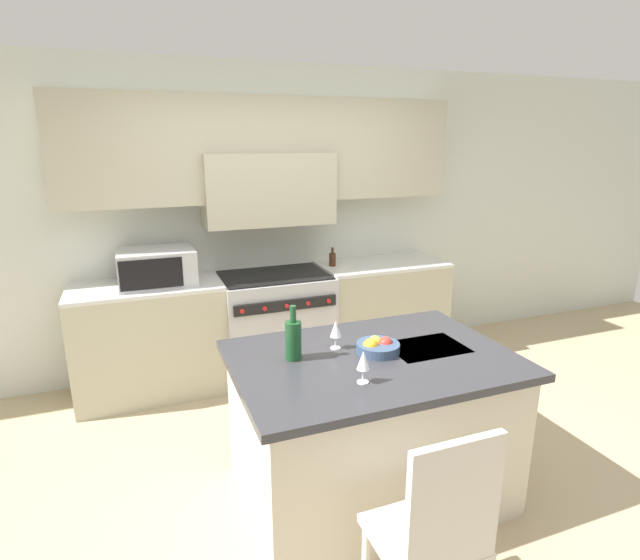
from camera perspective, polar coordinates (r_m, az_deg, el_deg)
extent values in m
plane|color=tan|center=(3.36, 3.42, -21.96)|extent=(10.00, 10.00, 0.00)
cube|color=silver|center=(4.60, -6.61, 6.81)|extent=(10.00, 0.06, 2.70)
cube|color=#B2AD93|center=(4.36, -6.19, 14.58)|extent=(3.31, 0.34, 0.85)
cube|color=#B2AD93|center=(4.35, -5.96, 10.30)|extent=(1.11, 0.40, 0.60)
cube|color=#B2AD93|center=(4.37, -18.79, -6.63)|extent=(1.18, 0.62, 0.91)
cube|color=silver|center=(4.22, -19.34, -0.73)|extent=(1.18, 0.62, 0.03)
cube|color=#B2AD93|center=(4.89, 6.93, -3.52)|extent=(1.18, 0.62, 0.91)
cube|color=silver|center=(4.76, 7.12, 1.82)|extent=(1.18, 0.62, 0.03)
cube|color=#B7B7BC|center=(4.49, -5.10, -5.15)|extent=(0.94, 0.66, 0.92)
cube|color=black|center=(4.35, -5.25, 0.56)|extent=(0.91, 0.61, 0.01)
cube|color=black|center=(4.09, -3.87, -2.92)|extent=(0.87, 0.02, 0.09)
cylinder|color=#B21E1E|center=(3.99, -8.89, -3.54)|extent=(0.04, 0.02, 0.04)
cylinder|color=#B21E1E|center=(4.03, -6.33, -3.25)|extent=(0.04, 0.02, 0.04)
cylinder|color=#B21E1E|center=(4.08, -3.83, -2.97)|extent=(0.04, 0.02, 0.04)
cylinder|color=#B21E1E|center=(4.13, -1.38, -2.68)|extent=(0.04, 0.02, 0.04)
cylinder|color=#B21E1E|center=(4.19, 0.99, -2.40)|extent=(0.04, 0.02, 0.04)
cube|color=#B7B7BC|center=(4.19, -18.13, 1.45)|extent=(0.59, 0.44, 0.28)
cube|color=black|center=(3.97, -18.70, 0.64)|extent=(0.46, 0.01, 0.23)
cube|color=beige|center=(3.04, 5.79, -16.70)|extent=(1.46, 0.99, 0.85)
cube|color=#333338|center=(2.83, 6.04, -9.05)|extent=(1.55, 1.08, 0.04)
cube|color=#2D2D30|center=(2.99, 12.10, -7.61)|extent=(0.44, 0.32, 0.01)
cylinder|color=#B2B2B7|center=(3.14, 10.23, -6.30)|extent=(0.02, 0.02, 0.00)
cube|color=beige|center=(2.38, 11.71, -26.81)|extent=(0.42, 0.40, 0.04)
cube|color=beige|center=(2.08, 15.08, -23.69)|extent=(0.40, 0.04, 0.55)
cylinder|color=beige|center=(2.72, 12.83, -27.17)|extent=(0.04, 0.04, 0.43)
cylinder|color=#194723|center=(2.74, -3.06, -6.93)|extent=(0.09, 0.09, 0.21)
cylinder|color=#194723|center=(2.68, -3.11, -3.90)|extent=(0.03, 0.03, 0.09)
cylinder|color=white|center=(2.53, 4.91, -11.55)|extent=(0.06, 0.06, 0.01)
cylinder|color=white|center=(2.51, 4.93, -10.80)|extent=(0.01, 0.01, 0.07)
cone|color=white|center=(2.48, 4.97, -9.10)|extent=(0.07, 0.07, 0.10)
cylinder|color=white|center=(2.90, 1.78, -7.77)|extent=(0.06, 0.06, 0.01)
cylinder|color=white|center=(2.89, 1.79, -7.10)|extent=(0.01, 0.01, 0.07)
cone|color=white|center=(2.86, 1.80, -5.58)|extent=(0.07, 0.07, 0.10)
cylinder|color=#384C6B|center=(2.86, 6.64, -7.70)|extent=(0.25, 0.25, 0.05)
sphere|color=gold|center=(2.84, 5.80, -7.55)|extent=(0.09, 0.09, 0.09)
sphere|color=red|center=(2.88, 7.48, -7.25)|extent=(0.08, 0.08, 0.08)
sphere|color=gold|center=(2.89, 6.31, -7.12)|extent=(0.08, 0.08, 0.08)
cylinder|color=#422314|center=(4.58, 1.43, 2.36)|extent=(0.06, 0.06, 0.12)
cylinder|color=#422314|center=(4.56, 1.44, 3.41)|extent=(0.02, 0.02, 0.05)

